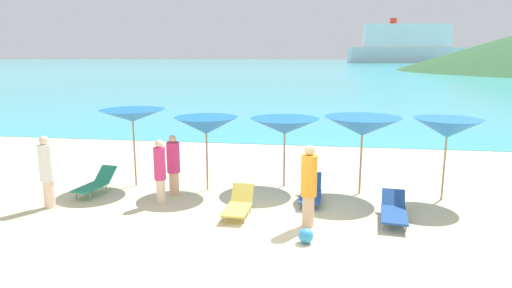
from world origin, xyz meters
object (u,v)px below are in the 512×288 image
Objects in this scene: umbrella_3 at (362,126)px; lounge_chair_2 at (239,204)px; beachgoer_3 at (173,164)px; cruise_ship at (406,46)px; lounge_chair_3 at (96,183)px; lounge_chair_0 at (394,210)px; beachgoer_1 at (47,170)px; umbrella_1 at (206,126)px; beach_ball at (306,236)px; umbrella_2 at (285,126)px; umbrella_4 at (447,128)px; beachgoer_0 at (309,184)px; beachgoer_2 at (160,170)px; umbrella_0 at (132,116)px; lounge_chair_1 at (311,192)px.

lounge_chair_2 is at bearing -144.18° from umbrella_3.
cruise_ship reaches higher than beachgoer_3.
lounge_chair_2 is 0.87× the size of lounge_chair_3.
lounge_chair_0 is 0.89× the size of beachgoer_1.
umbrella_1 reaches higher than lounge_chair_2.
beachgoer_3 reaches higher than beach_ball.
umbrella_2 is 4.46m from umbrella_4.
beachgoer_0 reaches higher than beachgoer_2.
umbrella_0 reaches higher than lounge_chair_1.
umbrella_0 is 1.37× the size of lounge_chair_0.
umbrella_4 reaches higher than lounge_chair_3.
beachgoer_0 is 1.01× the size of beachgoer_1.
lounge_chair_3 is (-4.38, 1.07, 0.05)m from lounge_chair_2.
lounge_chair_0 is 6.03m from beachgoer_2.
beachgoer_1 reaches higher than lounge_chair_2.
umbrella_1 is 0.94× the size of umbrella_3.
umbrella_4 reaches higher than umbrella_3.
cruise_ship is at bearing 79.97° from umbrella_3.
beachgoer_0 reaches higher than beachgoer_3.
beachgoer_2 is 0.03× the size of cruise_ship.
umbrella_4 reaches higher than lounge_chair_2.
umbrella_0 reaches higher than umbrella_1.
beachgoer_2 is at bearing -110.02° from cruise_ship.
umbrella_4 reaches higher than beachgoer_1.
umbrella_4 is at bearing -5.66° from umbrella_3.
umbrella_2 is 3.33m from beachgoer_0.
beachgoer_1 is (-1.41, -2.22, -1.14)m from umbrella_0.
beachgoer_2 is at bearing -162.40° from umbrella_3.
umbrella_3 reaches higher than beach_ball.
beachgoer_1 is (-10.32, -2.22, -0.98)m from umbrella_4.
lounge_chair_2 is 2.23m from beach_ball.
beachgoer_0 reaches higher than beachgoer_1.
lounge_chair_3 is (-8.14, 0.89, 0.06)m from lounge_chair_0.
lounge_chair_2 is at bearing -108.72° from umbrella_2.
beachgoer_3 is 0.03× the size of cruise_ship.
lounge_chair_3 is 6.35m from beachgoer_0.
beachgoer_0 is 6.74m from beachgoer_1.
umbrella_1 reaches higher than beachgoer_1.
beachgoer_2 is (1.36, -1.48, -1.22)m from umbrella_0.
beachgoer_2 is (-7.54, -1.48, -1.06)m from umbrella_4.
beachgoer_0 is 247.63m from cruise_ship.
umbrella_2 is (4.49, 0.61, -0.30)m from umbrella_0.
beachgoer_1 is 5.88× the size of beach_ball.
beach_ball is 248.59m from cruise_ship.
cruise_ship is (50.11, 242.02, 8.80)m from lounge_chair_3.
beachgoer_0 is (-3.58, -2.50, -0.97)m from umbrella_4.
umbrella_2 is 1.42× the size of lounge_chair_3.
umbrella_0 is 1.72× the size of lounge_chair_2.
umbrella_3 reaches higher than lounge_chair_3.
umbrella_0 reaches higher than beachgoer_0.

